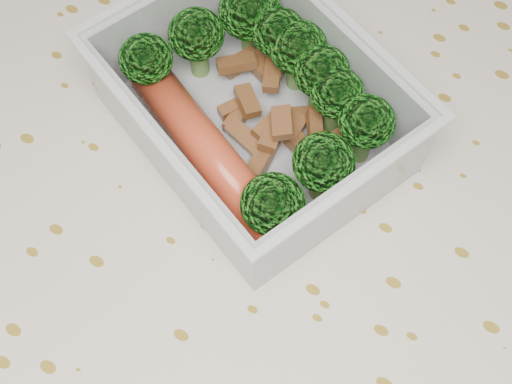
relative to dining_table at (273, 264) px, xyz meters
The scene contains 6 objects.
dining_table is the anchor object (origin of this frame).
tablecloth 0.05m from the dining_table, ahead, with size 1.46×0.96×0.19m.
lunch_container 0.12m from the dining_table, 133.24° to the left, with size 0.22×0.20×0.06m.
broccoli_florets 0.14m from the dining_table, 119.70° to the left, with size 0.17×0.15×0.05m.
meat_pile 0.12m from the dining_table, 120.58° to the left, with size 0.10×0.08×0.03m.
sausage 0.12m from the dining_table, behind, with size 0.14×0.08×0.03m.
Camera 1 is at (0.08, -0.17, 1.14)m, focal length 50.00 mm.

